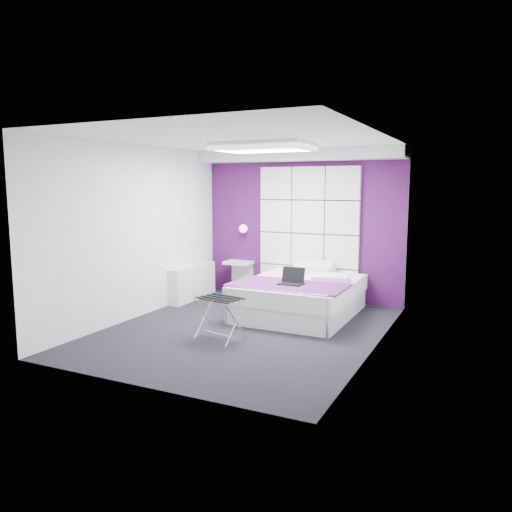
{
  "coord_description": "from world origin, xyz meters",
  "views": [
    {
      "loc": [
        3.06,
        -5.98,
        1.99
      ],
      "look_at": [
        0.01,
        0.35,
        1.0
      ],
      "focal_mm": 35.0,
      "sensor_mm": 36.0,
      "label": 1
    }
  ],
  "objects_px": {
    "radiator": "(192,283)",
    "laptop": "(292,280)",
    "luggage_rack": "(220,318)",
    "nightstand": "(239,262)",
    "wall_lamp": "(244,228)",
    "bed": "(300,296)"
  },
  "relations": [
    {
      "from": "radiator",
      "to": "laptop",
      "type": "height_order",
      "value": "laptop"
    },
    {
      "from": "radiator",
      "to": "laptop",
      "type": "xyz_separation_m",
      "value": [
        2.13,
        -0.63,
        0.33
      ]
    },
    {
      "from": "luggage_rack",
      "to": "radiator",
      "type": "bearing_deg",
      "value": 143.93
    },
    {
      "from": "radiator",
      "to": "nightstand",
      "type": "bearing_deg",
      "value": 52.8
    },
    {
      "from": "wall_lamp",
      "to": "radiator",
      "type": "bearing_deg",
      "value": -130.1
    },
    {
      "from": "bed",
      "to": "nightstand",
      "type": "xyz_separation_m",
      "value": [
        -1.54,
        0.89,
        0.29
      ]
    },
    {
      "from": "luggage_rack",
      "to": "laptop",
      "type": "relative_size",
      "value": 1.63
    },
    {
      "from": "radiator",
      "to": "nightstand",
      "type": "distance_m",
      "value": 0.95
    },
    {
      "from": "bed",
      "to": "nightstand",
      "type": "height_order",
      "value": "bed"
    },
    {
      "from": "radiator",
      "to": "luggage_rack",
      "type": "distance_m",
      "value": 2.4
    },
    {
      "from": "radiator",
      "to": "laptop",
      "type": "distance_m",
      "value": 2.25
    },
    {
      "from": "radiator",
      "to": "bed",
      "type": "height_order",
      "value": "bed"
    },
    {
      "from": "wall_lamp",
      "to": "radiator",
      "type": "xyz_separation_m",
      "value": [
        -0.64,
        -0.76,
        -0.92
      ]
    },
    {
      "from": "bed",
      "to": "nightstand",
      "type": "bearing_deg",
      "value": 150.01
    },
    {
      "from": "wall_lamp",
      "to": "laptop",
      "type": "bearing_deg",
      "value": -42.98
    },
    {
      "from": "bed",
      "to": "radiator",
      "type": "bearing_deg",
      "value": 175.36
    },
    {
      "from": "radiator",
      "to": "bed",
      "type": "relative_size",
      "value": 0.59
    },
    {
      "from": "nightstand",
      "to": "luggage_rack",
      "type": "distance_m",
      "value": 2.74
    },
    {
      "from": "nightstand",
      "to": "luggage_rack",
      "type": "height_order",
      "value": "nightstand"
    },
    {
      "from": "bed",
      "to": "wall_lamp",
      "type": "bearing_deg",
      "value": 147.3
    },
    {
      "from": "nightstand",
      "to": "wall_lamp",
      "type": "bearing_deg",
      "value": 23.18
    },
    {
      "from": "luggage_rack",
      "to": "laptop",
      "type": "bearing_deg",
      "value": 77.43
    }
  ]
}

